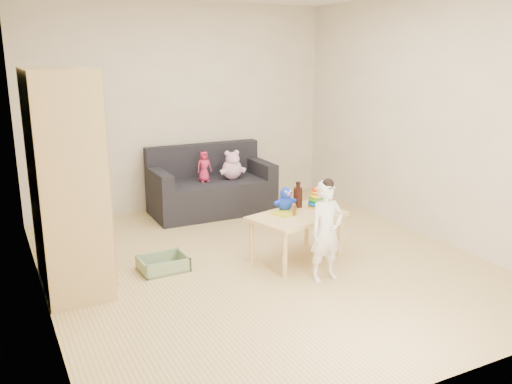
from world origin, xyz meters
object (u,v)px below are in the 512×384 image
play_table (297,237)px  toddler (326,232)px  wardrobe (66,181)px  sofa (212,196)px

play_table → toddler: (-0.00, -0.51, 0.21)m
wardrobe → sofa: wardrobe is taller
wardrobe → sofa: bearing=37.1°
wardrobe → play_table: wardrobe is taller
wardrobe → toddler: (2.05, -0.92, -0.50)m
sofa → toddler: size_ratio=1.71×
wardrobe → play_table: (2.05, -0.42, -0.70)m
sofa → play_table: (0.12, -1.87, 0.02)m
sofa → play_table: 1.88m
wardrobe → sofa: 2.53m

